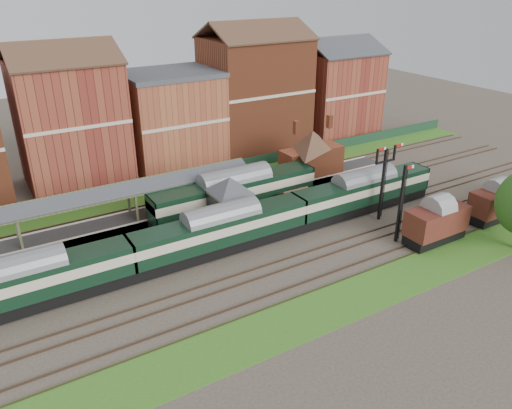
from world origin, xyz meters
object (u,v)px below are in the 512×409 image
platform_railcar (235,193)px  dmu_train (222,230)px  goods_van_a (436,222)px  signal_box (230,203)px  semaphore_bracket (383,179)px

platform_railcar → dmu_train: bearing=-127.4°
platform_railcar → goods_van_a: platform_railcar is taller
goods_van_a → signal_box: bearing=142.7°
signal_box → dmu_train: bearing=-129.4°
signal_box → goods_van_a: (16.08, -12.25, -1.00)m
semaphore_bracket → platform_railcar: (-12.74, 9.00, -2.07)m
dmu_train → goods_van_a: size_ratio=8.24×
semaphore_bracket → goods_van_a: size_ratio=1.28×
signal_box → goods_van_a: size_ratio=0.94×
dmu_train → signal_box: bearing=50.6°
semaphore_bracket → dmu_train: semaphore_bracket is taller
platform_railcar → semaphore_bracket: bearing=-35.2°
signal_box → platform_railcar: bearing=54.7°
goods_van_a → dmu_train: bearing=154.4°
signal_box → semaphore_bracket: (15.04, -5.75, 1.44)m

